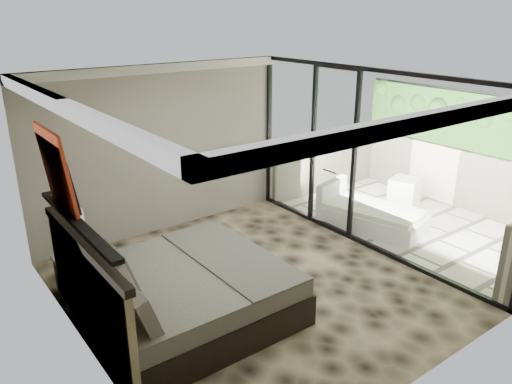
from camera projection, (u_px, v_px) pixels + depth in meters
floor at (251, 287)px, 6.86m from camera, size 5.00×5.00×0.00m
ceiling at (251, 81)px, 5.90m from camera, size 4.50×5.00×0.02m
back_wall at (162, 150)px, 8.25m from camera, size 4.50×0.02×2.80m
left_wall at (75, 236)px, 5.12m from camera, size 0.02×5.00×2.80m
glass_wall at (369, 161)px, 7.65m from camera, size 0.08×5.00×2.80m
terrace_slab at (418, 225)px, 9.00m from camera, size 3.00×5.00×0.12m
parapet_far at (465, 178)px, 9.55m from camera, size 0.30×5.00×1.10m
foliage_hedge at (474, 122)px, 9.17m from camera, size 0.36×4.60×1.10m
picture_ledge at (77, 223)px, 5.19m from camera, size 0.12×2.20×0.05m
bed at (179, 292)px, 6.02m from camera, size 2.35×2.27×1.30m
nightstand at (78, 274)px, 6.67m from camera, size 0.67×0.67×0.52m
table_lamp at (71, 228)px, 6.46m from camera, size 0.35×0.35×0.64m
abstract_canvas at (56, 169)px, 5.38m from camera, size 0.13×0.90×0.90m
framed_print at (66, 184)px, 5.37m from camera, size 0.11×0.50×0.60m
ottoman at (404, 191)px, 9.74m from camera, size 0.64×0.64×0.51m
lounger at (369, 215)px, 8.70m from camera, size 1.29×1.93×0.69m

